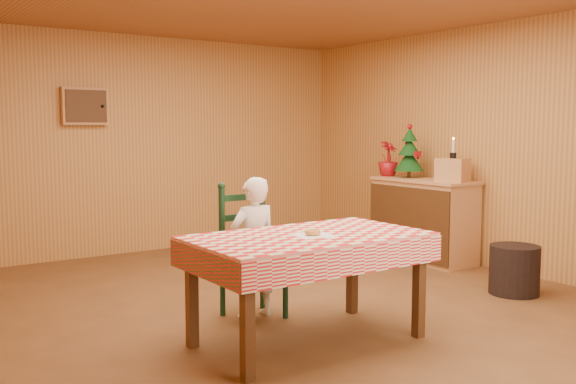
% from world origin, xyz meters
% --- Properties ---
extents(ground, '(6.00, 6.00, 0.00)m').
position_xyz_m(ground, '(0.00, 0.00, 0.00)').
color(ground, brown).
rests_on(ground, ground).
extents(cabin_walls, '(5.10, 6.05, 2.65)m').
position_xyz_m(cabin_walls, '(-0.00, 0.53, 1.83)').
color(cabin_walls, '#C78C48').
rests_on(cabin_walls, ground).
extents(dining_table, '(1.66, 0.96, 0.77)m').
position_xyz_m(dining_table, '(-0.54, -0.83, 0.69)').
color(dining_table, '#4C2C14').
rests_on(dining_table, ground).
extents(ladder_chair, '(0.44, 0.40, 1.08)m').
position_xyz_m(ladder_chair, '(-0.54, -0.04, 0.50)').
color(ladder_chair, black).
rests_on(ladder_chair, ground).
extents(seated_child, '(0.41, 0.27, 1.12)m').
position_xyz_m(seated_child, '(-0.54, -0.10, 0.56)').
color(seated_child, white).
rests_on(seated_child, ground).
extents(napkin, '(0.29, 0.29, 0.00)m').
position_xyz_m(napkin, '(-0.54, -0.88, 0.77)').
color(napkin, white).
rests_on(napkin, dining_table).
extents(donut, '(0.13, 0.13, 0.04)m').
position_xyz_m(donut, '(-0.54, -0.88, 0.79)').
color(donut, '#CE8E4A').
rests_on(donut, napkin).
extents(shelf_unit, '(0.54, 1.24, 0.93)m').
position_xyz_m(shelf_unit, '(2.20, 0.67, 0.47)').
color(shelf_unit, tan).
rests_on(shelf_unit, ground).
extents(crate, '(0.38, 0.38, 0.25)m').
position_xyz_m(crate, '(2.21, 0.27, 1.06)').
color(crate, tan).
rests_on(crate, shelf_unit).
extents(christmas_tree, '(0.34, 0.34, 0.62)m').
position_xyz_m(christmas_tree, '(2.21, 0.92, 1.21)').
color(christmas_tree, '#4C2C14').
rests_on(christmas_tree, shelf_unit).
extents(flower_arrangement, '(0.27, 0.27, 0.42)m').
position_xyz_m(flower_arrangement, '(2.16, 1.22, 1.14)').
color(flower_arrangement, maroon).
rests_on(flower_arrangement, shelf_unit).
extents(candle_set, '(0.07, 0.07, 0.22)m').
position_xyz_m(candle_set, '(2.21, 0.27, 1.24)').
color(candle_set, black).
rests_on(candle_set, crate).
extents(storage_bin, '(0.57, 0.57, 0.45)m').
position_xyz_m(storage_bin, '(1.78, -0.85, 0.22)').
color(storage_bin, black).
rests_on(storage_bin, ground).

